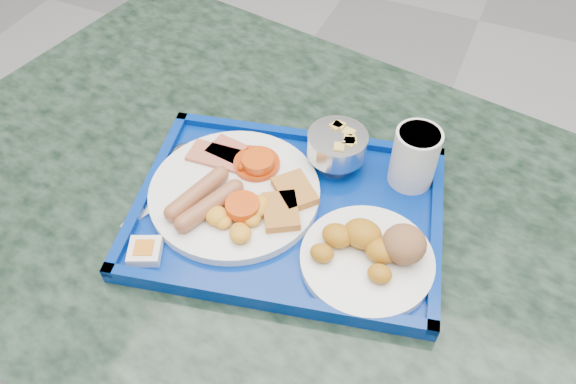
{
  "coord_description": "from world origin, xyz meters",
  "views": [
    {
      "loc": [
        0.12,
        -0.53,
        1.47
      ],
      "look_at": [
        -0.09,
        -0.03,
        0.85
      ],
      "focal_mm": 35.0,
      "sensor_mm": 36.0,
      "label": 1
    }
  ],
  "objects_px": {
    "table": "(284,278)",
    "juice_cup": "(415,156)",
    "tray": "(288,212)",
    "main_plate": "(237,192)",
    "fruit_bowl": "(338,145)",
    "bread_plate": "(372,252)"
  },
  "relations": [
    {
      "from": "tray",
      "to": "juice_cup",
      "type": "xyz_separation_m",
      "value": [
        0.15,
        0.14,
        0.06
      ]
    },
    {
      "from": "tray",
      "to": "juice_cup",
      "type": "bearing_deg",
      "value": 41.75
    },
    {
      "from": "fruit_bowl",
      "to": "table",
      "type": "bearing_deg",
      "value": -113.71
    },
    {
      "from": "tray",
      "to": "juice_cup",
      "type": "distance_m",
      "value": 0.21
    },
    {
      "from": "table",
      "to": "juice_cup",
      "type": "relative_size",
      "value": 14.23
    },
    {
      "from": "tray",
      "to": "main_plate",
      "type": "distance_m",
      "value": 0.08
    },
    {
      "from": "main_plate",
      "to": "juice_cup",
      "type": "height_order",
      "value": "juice_cup"
    },
    {
      "from": "fruit_bowl",
      "to": "juice_cup",
      "type": "bearing_deg",
      "value": 7.86
    },
    {
      "from": "tray",
      "to": "fruit_bowl",
      "type": "bearing_deg",
      "value": 74.52
    },
    {
      "from": "fruit_bowl",
      "to": "juice_cup",
      "type": "height_order",
      "value": "juice_cup"
    },
    {
      "from": "bread_plate",
      "to": "tray",
      "type": "bearing_deg",
      "value": 165.49
    },
    {
      "from": "tray",
      "to": "main_plate",
      "type": "bearing_deg",
      "value": -172.33
    },
    {
      "from": "table",
      "to": "main_plate",
      "type": "distance_m",
      "value": 0.24
    },
    {
      "from": "main_plate",
      "to": "bread_plate",
      "type": "relative_size",
      "value": 1.4
    },
    {
      "from": "table",
      "to": "bread_plate",
      "type": "height_order",
      "value": "bread_plate"
    },
    {
      "from": "tray",
      "to": "juice_cup",
      "type": "relative_size",
      "value": 5.29
    },
    {
      "from": "table",
      "to": "bread_plate",
      "type": "relative_size",
      "value": 7.45
    },
    {
      "from": "main_plate",
      "to": "fruit_bowl",
      "type": "relative_size",
      "value": 2.76
    },
    {
      "from": "juice_cup",
      "to": "tray",
      "type": "bearing_deg",
      "value": -138.25
    },
    {
      "from": "tray",
      "to": "bread_plate",
      "type": "relative_size",
      "value": 2.77
    },
    {
      "from": "bread_plate",
      "to": "main_plate",
      "type": "bearing_deg",
      "value": 173.26
    },
    {
      "from": "table",
      "to": "fruit_bowl",
      "type": "bearing_deg",
      "value": 66.29
    }
  ]
}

